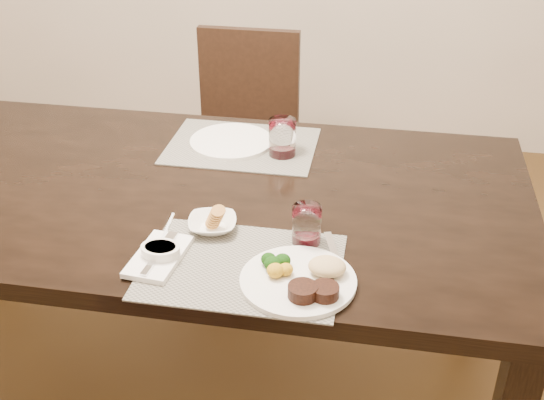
% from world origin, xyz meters
% --- Properties ---
extents(ground_plane, '(4.50, 4.50, 0.00)m').
position_xyz_m(ground_plane, '(0.00, 0.00, 0.00)').
color(ground_plane, '#462F16').
rests_on(ground_plane, ground).
extents(dining_table, '(2.00, 1.00, 0.75)m').
position_xyz_m(dining_table, '(0.00, 0.00, 0.67)').
color(dining_table, black).
rests_on(dining_table, ground).
extents(chair_far, '(0.42, 0.42, 0.90)m').
position_xyz_m(chair_far, '(0.00, 0.93, 0.50)').
color(chair_far, black).
rests_on(chair_far, ground).
extents(placemat_near, '(0.46, 0.34, 0.00)m').
position_xyz_m(placemat_near, '(0.27, -0.34, 0.75)').
color(placemat_near, slate).
rests_on(placemat_near, dining_table).
extents(placemat_far, '(0.46, 0.34, 0.00)m').
position_xyz_m(placemat_far, '(0.14, 0.28, 0.75)').
color(placemat_far, slate).
rests_on(placemat_far, dining_table).
extents(dinner_plate, '(0.26, 0.26, 0.05)m').
position_xyz_m(dinner_plate, '(0.42, -0.39, 0.77)').
color(dinner_plate, white).
rests_on(dinner_plate, placemat_near).
extents(napkin_fork, '(0.12, 0.20, 0.02)m').
position_xyz_m(napkin_fork, '(0.08, -0.35, 0.76)').
color(napkin_fork, white).
rests_on(napkin_fork, placemat_near).
extents(steak_knife, '(0.06, 0.23, 0.01)m').
position_xyz_m(steak_knife, '(0.47, -0.32, 0.76)').
color(steak_knife, white).
rests_on(steak_knife, placemat_near).
extents(cracker_bowl, '(0.14, 0.14, 0.05)m').
position_xyz_m(cracker_bowl, '(0.17, -0.20, 0.77)').
color(cracker_bowl, white).
rests_on(cracker_bowl, placemat_near).
extents(sauce_ramekin, '(0.09, 0.14, 0.07)m').
position_xyz_m(sauce_ramekin, '(0.08, -0.35, 0.77)').
color(sauce_ramekin, white).
rests_on(sauce_ramekin, placemat_near).
extents(wine_glass_near, '(0.07, 0.07, 0.10)m').
position_xyz_m(wine_glass_near, '(0.41, -0.22, 0.80)').
color(wine_glass_near, silver).
rests_on(wine_glass_near, placemat_near).
extents(far_plate, '(0.26, 0.26, 0.01)m').
position_xyz_m(far_plate, '(0.10, 0.29, 0.76)').
color(far_plate, white).
rests_on(far_plate, placemat_far).
extents(wine_glass_far, '(0.08, 0.08, 0.11)m').
position_xyz_m(wine_glass_far, '(0.27, 0.24, 0.80)').
color(wine_glass_far, silver).
rests_on(wine_glass_far, placemat_far).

